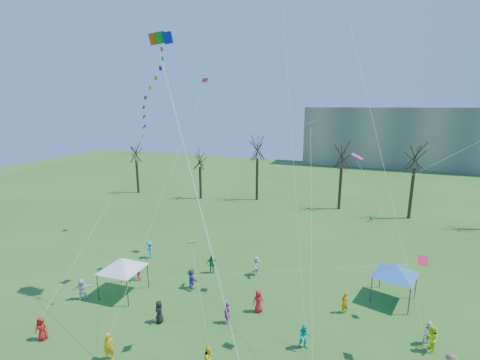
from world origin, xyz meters
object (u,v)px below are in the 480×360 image
at_px(canopy_tent_blue, 396,270).
at_px(canopy_tent_white, 122,264).
at_px(distant_building, 427,138).
at_px(big_box_kite, 151,105).

bearing_deg(canopy_tent_blue, canopy_tent_white, -161.74).
height_order(distant_building, big_box_kite, big_box_kite).
xyz_separation_m(distant_building, big_box_kite, (-28.97, -75.34, 8.03)).
relative_size(big_box_kite, canopy_tent_white, 5.60).
relative_size(distant_building, canopy_tent_white, 13.80).
distance_m(distant_building, canopy_tent_blue, 69.79).
bearing_deg(big_box_kite, distant_building, 68.96).
height_order(big_box_kite, canopy_tent_blue, big_box_kite).
bearing_deg(canopy_tent_white, big_box_kite, 4.68).
distance_m(distant_building, canopy_tent_white, 82.45).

